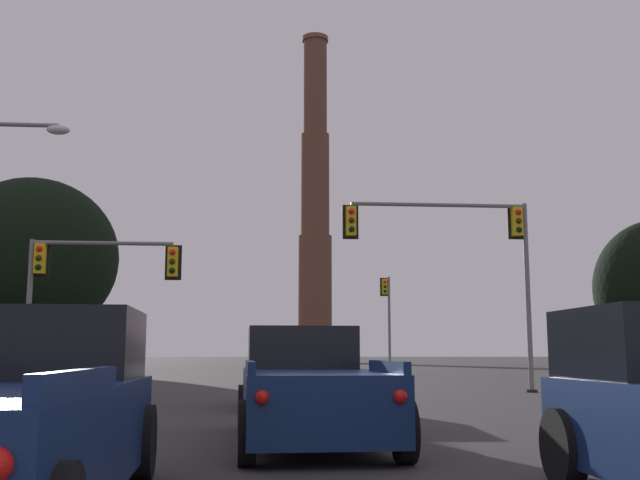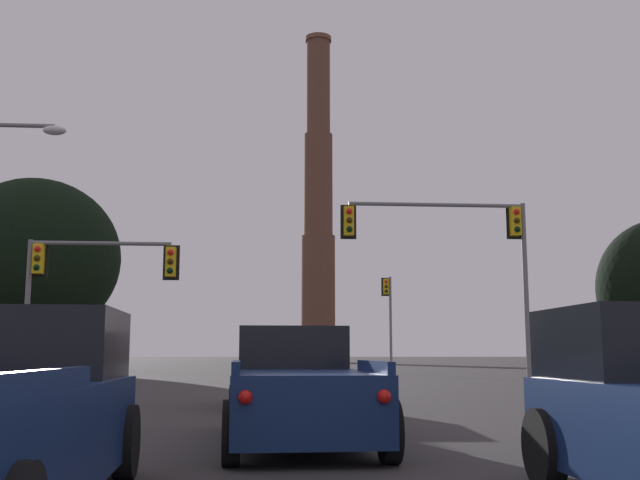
{
  "view_description": "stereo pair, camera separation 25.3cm",
  "coord_description": "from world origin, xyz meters",
  "px_view_note": "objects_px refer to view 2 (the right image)",
  "views": [
    {
      "loc": [
        -0.98,
        0.25,
        1.36
      ],
      "look_at": [
        2.22,
        38.19,
        7.14
      ],
      "focal_mm": 42.0,
      "sensor_mm": 36.0,
      "label": 1
    },
    {
      "loc": [
        -0.72,
        0.23,
        1.36
      ],
      "look_at": [
        2.22,
        38.19,
        7.14
      ],
      "focal_mm": 42.0,
      "sensor_mm": 36.0,
      "label": 2
    }
  ],
  "objects_px": {
    "suv_center_lane_front": "(286,371)",
    "pickup_truck_center_lane_second": "(297,389)",
    "traffic_light_far_right": "(389,310)",
    "traffic_light_overhead_right": "(465,245)",
    "smokestack": "(318,230)",
    "traffic_light_overhead_left": "(81,276)"
  },
  "relations": [
    {
      "from": "suv_center_lane_front",
      "to": "pickup_truck_center_lane_second",
      "type": "distance_m",
      "value": 7.73
    },
    {
      "from": "suv_center_lane_front",
      "to": "pickup_truck_center_lane_second",
      "type": "relative_size",
      "value": 0.9
    },
    {
      "from": "pickup_truck_center_lane_second",
      "to": "traffic_light_far_right",
      "type": "relative_size",
      "value": 0.85
    },
    {
      "from": "pickup_truck_center_lane_second",
      "to": "traffic_light_overhead_right",
      "type": "xyz_separation_m",
      "value": [
        6.69,
        14.13,
        4.42
      ]
    },
    {
      "from": "pickup_truck_center_lane_second",
      "to": "smokestack",
      "type": "bearing_deg",
      "value": 84.12
    },
    {
      "from": "traffic_light_overhead_right",
      "to": "traffic_light_far_right",
      "type": "xyz_separation_m",
      "value": [
        1.3,
        24.12,
        -0.96
      ]
    },
    {
      "from": "traffic_light_far_right",
      "to": "smokestack",
      "type": "relative_size",
      "value": 0.13
    },
    {
      "from": "traffic_light_far_right",
      "to": "traffic_light_overhead_left",
      "type": "xyz_separation_m",
      "value": [
        -14.86,
        -23.75,
        -0.22
      ]
    },
    {
      "from": "traffic_light_overhead_right",
      "to": "traffic_light_overhead_left",
      "type": "distance_m",
      "value": 13.62
    },
    {
      "from": "pickup_truck_center_lane_second",
      "to": "traffic_light_overhead_left",
      "type": "distance_m",
      "value": 16.37
    },
    {
      "from": "traffic_light_far_right",
      "to": "traffic_light_overhead_left",
      "type": "distance_m",
      "value": 28.02
    },
    {
      "from": "pickup_truck_center_lane_second",
      "to": "traffic_light_overhead_right",
      "type": "distance_m",
      "value": 16.25
    },
    {
      "from": "suv_center_lane_front",
      "to": "traffic_light_overhead_right",
      "type": "xyz_separation_m",
      "value": [
        6.62,
        6.4,
        4.33
      ]
    },
    {
      "from": "traffic_light_overhead_right",
      "to": "suv_center_lane_front",
      "type": "bearing_deg",
      "value": -135.95
    },
    {
      "from": "pickup_truck_center_lane_second",
      "to": "traffic_light_far_right",
      "type": "xyz_separation_m",
      "value": [
        8.0,
        38.25,
        3.45
      ]
    },
    {
      "from": "traffic_light_far_right",
      "to": "traffic_light_overhead_left",
      "type": "height_order",
      "value": "traffic_light_far_right"
    },
    {
      "from": "smokestack",
      "to": "traffic_light_overhead_left",
      "type": "bearing_deg",
      "value": -99.66
    },
    {
      "from": "suv_center_lane_front",
      "to": "traffic_light_overhead_left",
      "type": "distance_m",
      "value": 10.19
    },
    {
      "from": "traffic_light_overhead_right",
      "to": "traffic_light_overhead_left",
      "type": "xyz_separation_m",
      "value": [
        -13.56,
        0.37,
        -1.18
      ]
    },
    {
      "from": "suv_center_lane_front",
      "to": "traffic_light_overhead_left",
      "type": "bearing_deg",
      "value": 138.58
    },
    {
      "from": "traffic_light_far_right",
      "to": "traffic_light_overhead_right",
      "type": "bearing_deg",
      "value": -93.09
    },
    {
      "from": "suv_center_lane_front",
      "to": "traffic_light_far_right",
      "type": "distance_m",
      "value": 31.71
    }
  ]
}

